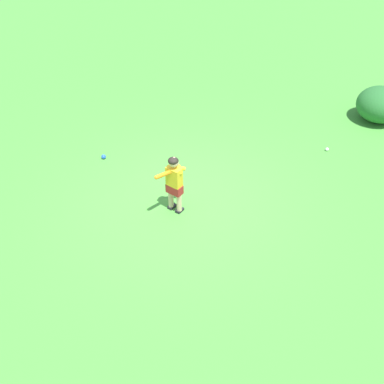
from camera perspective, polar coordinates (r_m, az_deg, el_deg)
ground_plane at (r=7.42m, az=-1.03°, el=-1.03°), size 40.00×40.00×0.00m
child_batter at (r=6.80m, az=-2.49°, el=1.70°), size 0.57×0.39×1.08m
play_ball_far_right at (r=9.17m, az=18.03°, el=5.59°), size 0.07×0.07×0.07m
play_ball_near_batter at (r=8.65m, az=-12.03°, el=4.75°), size 0.09×0.09×0.09m
shrub_left_background at (r=10.66m, az=24.36°, el=10.88°), size 1.11×1.04×0.79m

